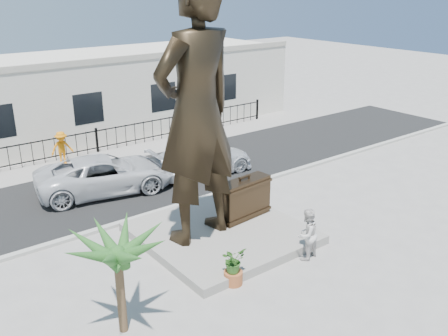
{
  "coord_description": "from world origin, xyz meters",
  "views": [
    {
      "loc": [
        -9.81,
        -10.76,
        8.28
      ],
      "look_at": [
        0.0,
        2.0,
        2.3
      ],
      "focal_mm": 40.0,
      "sensor_mm": 36.0,
      "label": 1
    }
  ],
  "objects_px": {
    "statue": "(196,113)",
    "tourist": "(307,234)",
    "car_white": "(105,174)",
    "suitcase": "(244,199)"
  },
  "relations": [
    {
      "from": "statue",
      "to": "tourist",
      "type": "height_order",
      "value": "statue"
    },
    {
      "from": "statue",
      "to": "car_white",
      "type": "xyz_separation_m",
      "value": [
        -0.57,
        6.0,
        -3.73
      ]
    },
    {
      "from": "car_white",
      "to": "statue",
      "type": "bearing_deg",
      "value": -162.48
    },
    {
      "from": "suitcase",
      "to": "car_white",
      "type": "xyz_separation_m",
      "value": [
        -2.67,
        5.88,
        -0.23
      ]
    },
    {
      "from": "statue",
      "to": "suitcase",
      "type": "bearing_deg",
      "value": 175.52
    },
    {
      "from": "tourist",
      "to": "suitcase",
      "type": "bearing_deg",
      "value": -97.36
    },
    {
      "from": "suitcase",
      "to": "tourist",
      "type": "relative_size",
      "value": 1.2
    },
    {
      "from": "tourist",
      "to": "car_white",
      "type": "bearing_deg",
      "value": -81.18
    },
    {
      "from": "statue",
      "to": "car_white",
      "type": "bearing_deg",
      "value": -92.45
    },
    {
      "from": "statue",
      "to": "car_white",
      "type": "height_order",
      "value": "statue"
    }
  ]
}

